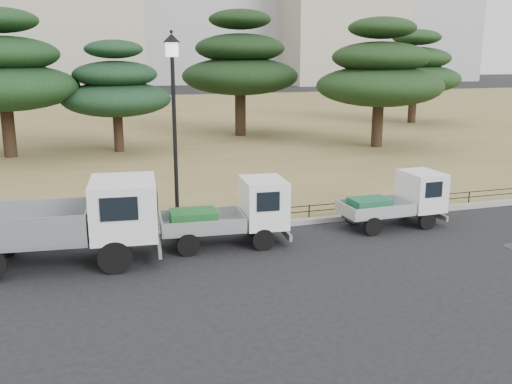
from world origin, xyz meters
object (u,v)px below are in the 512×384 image
object	(u,v)px
street_lamp	(174,100)
tarp_pile	(6,226)
truck_large	(71,219)
truck_kei_rear	(399,200)
truck_kei_front	(234,213)

from	to	relation	value
street_lamp	tarp_pile	xyz separation A→B (m)	(-4.72, 0.37, -3.39)
truck_large	tarp_pile	distance (m)	2.83
truck_large	street_lamp	bearing A→B (deg)	36.59
truck_large	truck_kei_rear	size ratio (longest dim) A/B	1.58
truck_large	truck_kei_rear	distance (m)	9.60
truck_kei_rear	street_lamp	size ratio (longest dim) A/B	0.57
tarp_pile	truck_large	bearing A→B (deg)	-50.52
truck_kei_front	tarp_pile	world-z (taller)	truck_kei_front
truck_kei_front	street_lamp	size ratio (longest dim) A/B	0.64
truck_kei_rear	tarp_pile	distance (m)	11.47
truck_kei_rear	street_lamp	world-z (taller)	street_lamp
truck_kei_rear	tarp_pile	xyz separation A→B (m)	(-11.33, 1.73, -0.29)
truck_kei_front	truck_kei_rear	size ratio (longest dim) A/B	1.11
street_lamp	truck_kei_rear	bearing A→B (deg)	-11.61
truck_kei_rear	street_lamp	distance (m)	7.43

